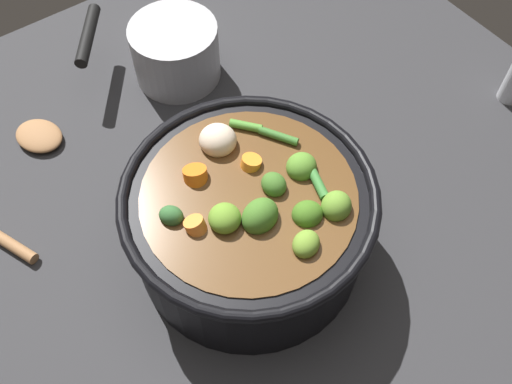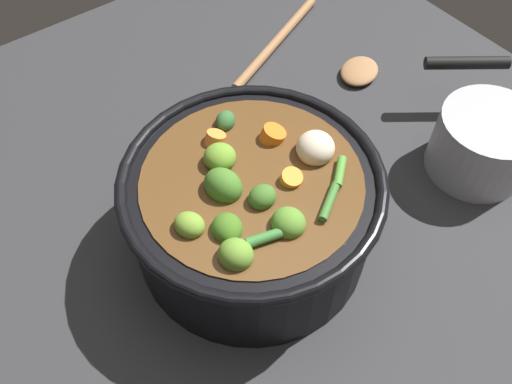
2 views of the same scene
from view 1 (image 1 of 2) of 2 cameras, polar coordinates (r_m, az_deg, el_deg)
ground_plane at (r=0.73m, az=-0.62°, el=-5.49°), size 1.10×1.10×0.00m
cooking_pot at (r=0.67m, az=-0.65°, el=-2.83°), size 0.29×0.29×0.15m
wooden_spoon at (r=0.85m, az=-23.72°, el=2.01°), size 0.24×0.23×0.02m
small_saucepan at (r=0.88m, az=-8.17°, el=13.61°), size 0.19×0.21×0.09m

